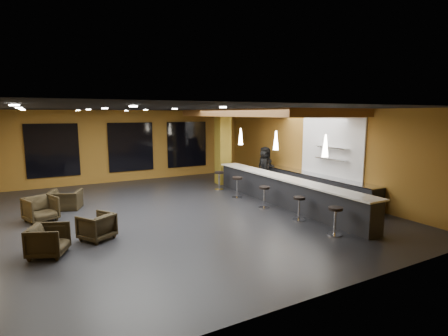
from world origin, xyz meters
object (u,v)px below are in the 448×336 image
bar_counter (283,192)px  armchair_d (65,200)px  staff_b (267,168)px  bar_stool_2 (264,194)px  staff_a (264,170)px  pendant_0 (325,146)px  pendant_1 (276,140)px  armchair_a (48,241)px  bar_stool_4 (219,178)px  bar_stool_1 (299,205)px  column (223,147)px  prep_counter (314,186)px  pendant_2 (241,137)px  bar_stool_3 (237,185)px  bar_stool_0 (335,217)px  armchair_b (97,227)px  armchair_c (41,209)px  staff_c (265,166)px

bar_counter → armchair_d: 7.77m
staff_b → bar_stool_2: bearing=-133.3°
staff_a → armchair_d: staff_a is taller
pendant_0 → staff_a: size_ratio=0.41×
pendant_1 → staff_b: size_ratio=0.41×
armchair_a → bar_stool_4: bar_stool_4 is taller
pendant_0 → bar_stool_1: size_ratio=0.92×
pendant_0 → armchair_d: bearing=143.5°
column → staff_b: 2.31m
prep_counter → pendant_2: 3.73m
bar_stool_3 → bar_stool_1: bearing=-87.3°
bar_stool_0 → bar_stool_1: bar_stool_0 is taller
column → staff_b: column is taller
armchair_b → bar_stool_4: 6.92m
armchair_b → pendant_1: bearing=155.6°
pendant_0 → armchair_c: (-7.86, 4.08, -1.96)m
pendant_2 → staff_a: bearing=-16.5°
prep_counter → bar_stool_1: (-2.74, -2.23, 0.06)m
staff_a → armchair_b: size_ratio=2.16×
bar_stool_2 → bar_stool_4: size_ratio=0.96×
pendant_0 → armchair_a: 8.08m
pendant_2 → staff_a: size_ratio=0.41×
column → pendant_0: size_ratio=5.00×
armchair_c → armchair_d: 1.39m
prep_counter → armchair_c: bearing=170.9°
bar_stool_0 → armchair_a: bearing=162.2°
bar_stool_3 → bar_stool_2: bearing=-88.6°
pendant_1 → pendant_0: bearing=-90.0°
bar_counter → prep_counter: (2.00, 0.50, -0.07)m
bar_counter → armchair_d: bar_counter is taller
column → staff_c: size_ratio=1.94×
armchair_b → bar_stool_1: bar_stool_1 is taller
armchair_d → staff_a: bearing=-162.0°
bar_stool_1 → bar_stool_4: size_ratio=0.93×
bar_stool_3 → staff_c: bearing=33.1°
armchair_b → bar_stool_0: size_ratio=0.98×
pendant_2 → armchair_b: 7.70m
armchair_c → bar_stool_0: (7.08, -5.34, 0.12)m
bar_counter → prep_counter: 2.06m
staff_b → staff_c: staff_c is taller
prep_counter → bar_stool_3: prep_counter is taller
prep_counter → staff_b: staff_b is taller
prep_counter → column: bearing=116.0°
pendant_2 → armchair_b: (-6.59, -3.44, -1.99)m
bar_stool_2 → armchair_b: bearing=-175.8°
pendant_2 → armchair_a: 8.97m
pendant_2 → column: bearing=90.0°
column → staff_b: (1.45, -1.56, -0.90)m
prep_counter → armchair_c: 9.98m
pendant_1 → bar_stool_3: (-0.90, 1.27, -1.81)m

